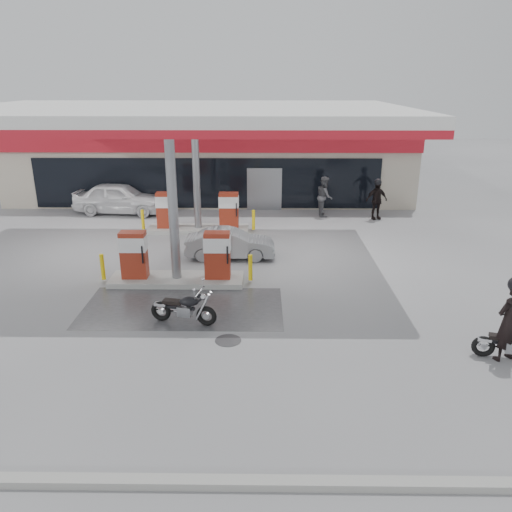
{
  "coord_description": "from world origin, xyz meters",
  "views": [
    {
      "loc": [
        2.89,
        -13.67,
        6.55
      ],
      "look_at": [
        2.7,
        1.31,
        1.2
      ],
      "focal_mm": 35.0,
      "sensor_mm": 36.0,
      "label": 1
    }
  ],
  "objects": [
    {
      "name": "pump_island_far",
      "position": [
        0.0,
        8.0,
        0.71
      ],
      "size": [
        5.14,
        1.3,
        1.78
      ],
      "color": "#9E9E99",
      "rests_on": "ground"
    },
    {
      "name": "parked_car_right",
      "position": [
        7.73,
        13.56,
        0.54
      ],
      "size": [
        4.18,
        2.68,
        1.07
      ],
      "primitive_type": "imported",
      "rotation": [
        0.0,
        0.0,
        1.82
      ],
      "color": "#161B49",
      "rests_on": "ground"
    },
    {
      "name": "hatchback_silver",
      "position": [
        1.67,
        4.49,
        0.56
      ],
      "size": [
        3.41,
        1.21,
        1.12
      ],
      "primitive_type": "imported",
      "rotation": [
        0.0,
        0.0,
        1.58
      ],
      "color": "#93979A",
      "rests_on": "ground"
    },
    {
      "name": "attendant",
      "position": [
        6.0,
        10.8,
        0.99
      ],
      "size": [
        0.76,
        0.97,
        1.99
      ],
      "primitive_type": "imported",
      "rotation": [
        0.0,
        0.0,
        1.56
      ],
      "color": "#4D4D52",
      "rests_on": "ground"
    },
    {
      "name": "ground",
      "position": [
        0.0,
        0.0,
        0.0
      ],
      "size": [
        90.0,
        90.0,
        0.0
      ],
      "primitive_type": "plane",
      "color": "gray",
      "rests_on": "ground"
    },
    {
      "name": "wet_patch",
      "position": [
        0.5,
        0.0,
        0.0
      ],
      "size": [
        6.0,
        3.0,
        0.0
      ],
      "primitive_type": "cube",
      "color": "#4C4C4F",
      "rests_on": "ground"
    },
    {
      "name": "biker_walking",
      "position": [
        8.47,
        10.2,
        0.94
      ],
      "size": [
        1.18,
        0.72,
        1.88
      ],
      "primitive_type": "imported",
      "rotation": [
        0.0,
        0.0,
        0.25
      ],
      "color": "black",
      "rests_on": "ground"
    },
    {
      "name": "store_building",
      "position": [
        0.01,
        15.94,
        2.01
      ],
      "size": [
        22.0,
        8.22,
        4.0
      ],
      "color": "beige",
      "rests_on": "ground"
    },
    {
      "name": "biker_main",
      "position": [
        8.85,
        -2.83,
        1.02
      ],
      "size": [
        0.88,
        0.74,
        2.05
      ],
      "primitive_type": "imported",
      "rotation": [
        0.0,
        0.0,
        3.54
      ],
      "color": "black",
      "rests_on": "ground"
    },
    {
      "name": "pump_island_near",
      "position": [
        0.0,
        2.0,
        0.71
      ],
      "size": [
        5.14,
        1.3,
        1.78
      ],
      "color": "#9E9E99",
      "rests_on": "ground"
    },
    {
      "name": "canopy",
      "position": [
        0.0,
        5.0,
        5.27
      ],
      "size": [
        16.0,
        10.02,
        5.51
      ],
      "color": "silver",
      "rests_on": "ground"
    },
    {
      "name": "kerb",
      "position": [
        0.0,
        -7.0,
        0.07
      ],
      "size": [
        28.0,
        0.25,
        0.15
      ],
      "primitive_type": "cube",
      "color": "gray",
      "rests_on": "ground"
    },
    {
      "name": "parked_car_left",
      "position": [
        -4.79,
        14.0,
        0.68
      ],
      "size": [
        4.92,
        2.65,
        1.35
      ],
      "primitive_type": "imported",
      "rotation": [
        0.0,
        0.0,
        1.4
      ],
      "color": "gray",
      "rests_on": "ground"
    },
    {
      "name": "parked_motorcycle",
      "position": [
        0.71,
        -1.01,
        0.44
      ],
      "size": [
        1.94,
        0.83,
        1.0
      ],
      "rotation": [
        0.0,
        0.0,
        -0.21
      ],
      "color": "black",
      "rests_on": "ground"
    },
    {
      "name": "sedan_white",
      "position": [
        -4.41,
        11.2,
        0.78
      ],
      "size": [
        4.75,
        2.29,
        1.57
      ],
      "primitive_type": "imported",
      "rotation": [
        0.0,
        0.0,
        1.47
      ],
      "color": "white",
      "rests_on": "ground"
    },
    {
      "name": "drain_cover",
      "position": [
        2.0,
        -2.0,
        0.0
      ],
      "size": [
        0.7,
        0.7,
        0.01
      ],
      "primitive_type": "cylinder",
      "color": "#38383A",
      "rests_on": "ground"
    }
  ]
}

